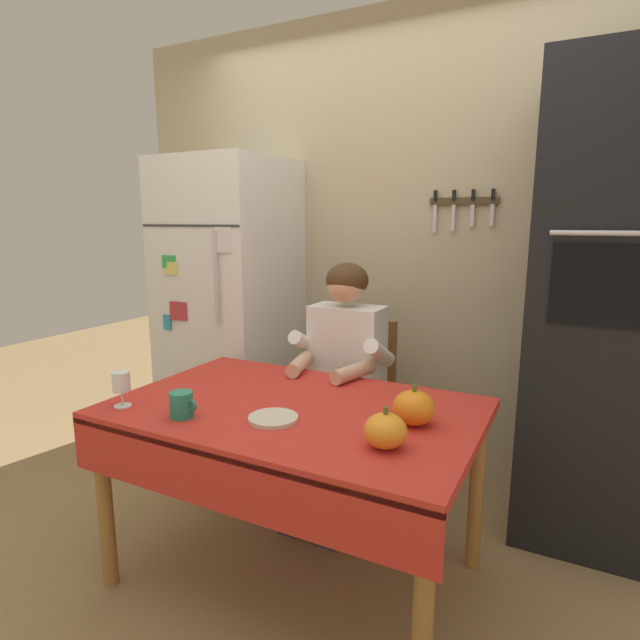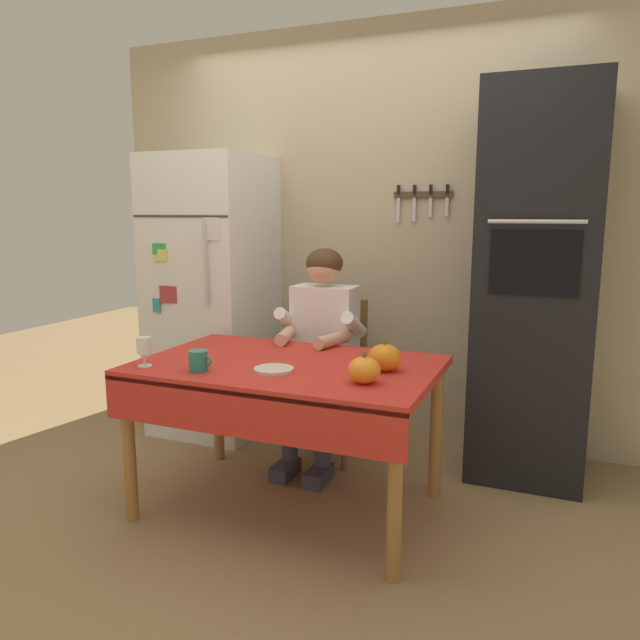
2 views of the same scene
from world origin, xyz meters
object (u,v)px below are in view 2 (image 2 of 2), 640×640
object	(u,v)px
wine_glass	(144,347)
serving_tray	(274,370)
refrigerator	(213,296)
chair_behind_person	(332,369)
dining_table	(286,381)
coffee_mug	(199,361)
seated_person	(320,338)
pumpkin_medium	(364,370)
wall_oven	(536,287)
pumpkin_large	(385,357)

from	to	relation	value
wine_glass	serving_tray	bearing A→B (deg)	14.13
refrigerator	chair_behind_person	world-z (taller)	refrigerator
dining_table	coffee_mug	size ratio (longest dim) A/B	12.39
refrigerator	seated_person	size ratio (longest dim) A/B	1.45
refrigerator	pumpkin_medium	xyz separation A→B (m)	(1.40, -1.06, -0.10)
wall_oven	serving_tray	xyz separation A→B (m)	(-1.04, -1.07, -0.30)
wine_glass	dining_table	bearing A→B (deg)	27.08
pumpkin_large	pumpkin_medium	world-z (taller)	pumpkin_large
coffee_mug	wine_glass	world-z (taller)	wine_glass
wall_oven	serving_tray	distance (m)	1.52
refrigerator	pumpkin_large	bearing A→B (deg)	-30.38
serving_tray	pumpkin_medium	bearing A→B (deg)	-3.31
dining_table	pumpkin_medium	world-z (taller)	pumpkin_medium
wine_glass	pumpkin_medium	bearing A→B (deg)	6.88
seated_person	serving_tray	world-z (taller)	seated_person
dining_table	seated_person	world-z (taller)	seated_person
coffee_mug	serving_tray	size ratio (longest dim) A/B	0.63
coffee_mug	serving_tray	distance (m)	0.34
dining_table	coffee_mug	xyz separation A→B (m)	(-0.30, -0.27, 0.13)
wall_oven	dining_table	bearing A→B (deg)	-138.69
chair_behind_person	seated_person	bearing A→B (deg)	-90.00
coffee_mug	pumpkin_medium	distance (m)	0.75
coffee_mug	pumpkin_medium	size ratio (longest dim) A/B	0.82
pumpkin_medium	wine_glass	bearing A→B (deg)	-173.12
chair_behind_person	serving_tray	xyz separation A→B (m)	(0.08, -0.94, 0.24)
seated_person	wine_glass	size ratio (longest dim) A/B	8.95
chair_behind_person	wine_glass	bearing A→B (deg)	-115.11
wall_oven	seated_person	xyz separation A→B (m)	(-1.12, -0.32, -0.31)
refrigerator	wall_oven	distance (m)	2.01
coffee_mug	serving_tray	bearing A→B (deg)	21.77
wall_oven	serving_tray	size ratio (longest dim) A/B	11.66
coffee_mug	pumpkin_medium	xyz separation A→B (m)	(0.75, 0.10, 0.01)
chair_behind_person	pumpkin_medium	distance (m)	1.13
wall_oven	serving_tray	bearing A→B (deg)	-134.13
chair_behind_person	pumpkin_large	distance (m)	0.96
pumpkin_large	dining_table	bearing A→B (deg)	-173.74
chair_behind_person	coffee_mug	world-z (taller)	chair_behind_person
wall_oven	seated_person	size ratio (longest dim) A/B	1.69
refrigerator	wine_glass	xyz separation A→B (m)	(0.37, -1.18, -0.07)
wall_oven	pumpkin_large	distance (m)	1.08
seated_person	wine_glass	bearing A→B (deg)	-119.55
pumpkin_large	serving_tray	distance (m)	0.50
seated_person	pumpkin_medium	bearing A→B (deg)	-56.47
chair_behind_person	coffee_mug	size ratio (longest dim) A/B	8.23
seated_person	refrigerator	bearing A→B (deg)	162.40
wine_glass	pumpkin_large	size ratio (longest dim) A/B	0.93
refrigerator	coffee_mug	xyz separation A→B (m)	(0.65, -1.16, -0.11)
coffee_mug	serving_tray	world-z (taller)	coffee_mug
wall_oven	dining_table	xyz separation A→B (m)	(-1.05, -0.92, -0.39)
wall_oven	coffee_mug	distance (m)	1.82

